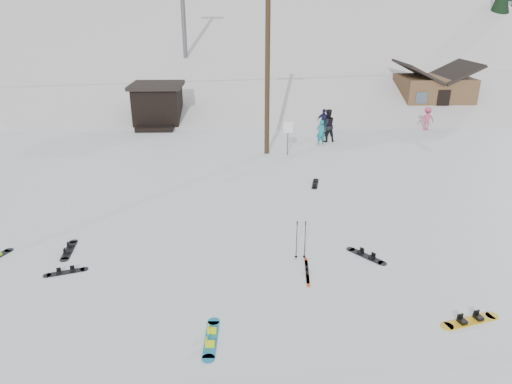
{
  "coord_description": "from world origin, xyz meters",
  "views": [
    {
      "loc": [
        0.63,
        -10.01,
        7.45
      ],
      "look_at": [
        1.11,
        4.89,
        1.4
      ],
      "focal_mm": 32.0,
      "sensor_mm": 36.0,
      "label": 1
    }
  ],
  "objects_px": {
    "hero_snowboard": "(211,339)",
    "hero_skis": "(307,271)",
    "cabin": "(433,93)",
    "utility_pole": "(267,66)"
  },
  "relations": [
    {
      "from": "utility_pole",
      "to": "hero_snowboard",
      "type": "distance_m",
      "value": 15.96
    },
    {
      "from": "utility_pole",
      "to": "hero_snowboard",
      "type": "height_order",
      "value": "utility_pole"
    },
    {
      "from": "utility_pole",
      "to": "cabin",
      "type": "xyz_separation_m",
      "value": [
        13.0,
        10.0,
        -3.2
      ]
    },
    {
      "from": "utility_pole",
      "to": "cabin",
      "type": "bearing_deg",
      "value": 37.56
    },
    {
      "from": "hero_skis",
      "to": "cabin",
      "type": "bearing_deg",
      "value": 65.66
    },
    {
      "from": "hero_snowboard",
      "to": "hero_skis",
      "type": "height_order",
      "value": "hero_snowboard"
    },
    {
      "from": "cabin",
      "to": "hero_skis",
      "type": "relative_size",
      "value": 3.29
    },
    {
      "from": "cabin",
      "to": "hero_snowboard",
      "type": "height_order",
      "value": "cabin"
    },
    {
      "from": "hero_snowboard",
      "to": "hero_skis",
      "type": "xyz_separation_m",
      "value": [
        2.73,
        2.95,
        -0.0
      ]
    },
    {
      "from": "hero_snowboard",
      "to": "utility_pole",
      "type": "bearing_deg",
      "value": -5.91
    }
  ]
}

